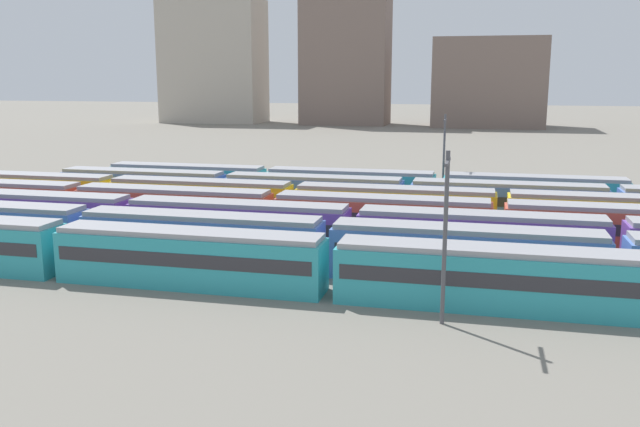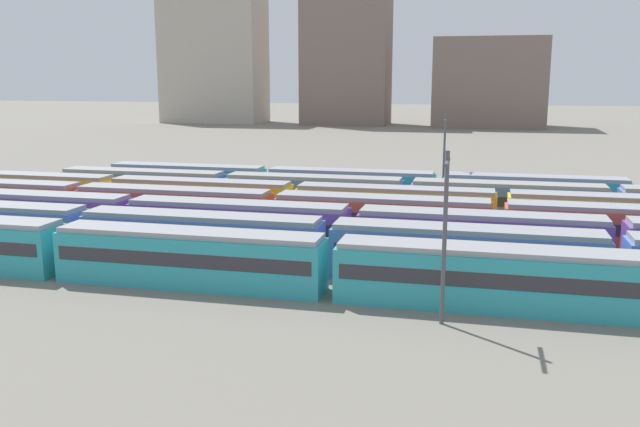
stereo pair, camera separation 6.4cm
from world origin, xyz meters
name	(u,v)px [view 2 (the right image)]	position (x,y,z in m)	size (l,w,h in m)	color
ground_plane	(93,224)	(0.00, 15.60, 0.00)	(600.00, 600.00, 0.00)	slate
train_track_0	(487,277)	(35.70, 0.00, 1.90)	(93.60, 3.06, 3.75)	teal
train_track_1	(327,246)	(24.83, 5.20, 1.90)	(74.70, 3.06, 3.75)	#4C70BC
train_track_2	(480,237)	(35.19, 10.40, 1.90)	(93.60, 3.06, 3.75)	#6B429E
train_track_3	(274,213)	(17.69, 15.60, 1.90)	(74.70, 3.06, 3.75)	#BC4C38
train_track_4	(502,212)	(36.98, 20.80, 1.90)	(112.50, 3.06, 3.75)	yellow
train_track_5	(507,202)	(37.55, 26.00, 1.90)	(93.60, 3.06, 3.75)	#4C70BC
train_track_6	(350,187)	(21.45, 31.20, 1.90)	(55.80, 3.06, 3.75)	teal
catenary_pole_0	(445,229)	(33.31, -3.26, 5.37)	(0.24, 3.20, 9.65)	#4C4C51
catenary_pole_1	(444,154)	(31.08, 34.32, 5.35)	(0.24, 3.20, 9.61)	#4C4C51
distant_building_0	(214,62)	(-45.09, 157.10, 18.18)	(29.82, 16.15, 36.35)	#B2A899
distant_building_1	(346,48)	(-4.36, 157.10, 21.77)	(24.64, 14.86, 43.55)	#7A665B
distant_building_2	(489,83)	(36.01, 157.10, 12.06)	(29.97, 20.79, 24.11)	#7A665B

